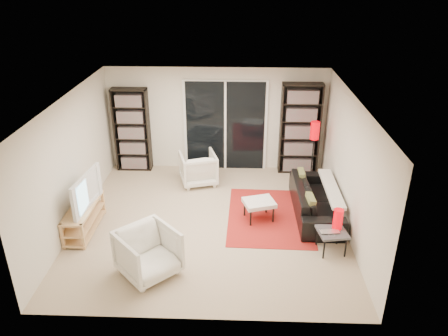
{
  "coord_description": "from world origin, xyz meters",
  "views": [
    {
      "loc": [
        0.52,
        -7.05,
        4.46
      ],
      "look_at": [
        0.25,
        0.3,
        1.0
      ],
      "focal_mm": 35.0,
      "sensor_mm": 36.0,
      "label": 1
    }
  ],
  "objects_px": {
    "bookshelf_left": "(132,130)",
    "tv_stand": "(84,217)",
    "armchair_back": "(198,168)",
    "ottoman": "(259,203)",
    "bookshelf_right": "(300,129)",
    "armchair_front": "(148,253)",
    "sofa": "(316,200)",
    "floor_lamp": "(314,137)",
    "side_table": "(332,233)"
  },
  "relations": [
    {
      "from": "tv_stand",
      "to": "side_table",
      "type": "relative_size",
      "value": 2.39
    },
    {
      "from": "sofa",
      "to": "armchair_back",
      "type": "xyz_separation_m",
      "value": [
        -2.4,
        1.24,
        0.05
      ]
    },
    {
      "from": "sofa",
      "to": "floor_lamp",
      "type": "height_order",
      "value": "floor_lamp"
    },
    {
      "from": "side_table",
      "to": "sofa",
      "type": "bearing_deg",
      "value": 93.5
    },
    {
      "from": "sofa",
      "to": "bookshelf_right",
      "type": "bearing_deg",
      "value": 3.52
    },
    {
      "from": "floor_lamp",
      "to": "sofa",
      "type": "bearing_deg",
      "value": -94.28
    },
    {
      "from": "bookshelf_left",
      "to": "tv_stand",
      "type": "distance_m",
      "value": 2.79
    },
    {
      "from": "tv_stand",
      "to": "armchair_back",
      "type": "relative_size",
      "value": 1.64
    },
    {
      "from": "armchair_front",
      "to": "ottoman",
      "type": "bearing_deg",
      "value": 0.22
    },
    {
      "from": "sofa",
      "to": "armchair_front",
      "type": "bearing_deg",
      "value": 123.38
    },
    {
      "from": "sofa",
      "to": "ottoman",
      "type": "xyz_separation_m",
      "value": [
        -1.11,
        -0.26,
        0.04
      ]
    },
    {
      "from": "bookshelf_left",
      "to": "side_table",
      "type": "xyz_separation_m",
      "value": [
        4.06,
        -3.17,
        -0.62
      ]
    },
    {
      "from": "armchair_front",
      "to": "floor_lamp",
      "type": "height_order",
      "value": "floor_lamp"
    },
    {
      "from": "side_table",
      "to": "floor_lamp",
      "type": "distance_m",
      "value": 2.69
    },
    {
      "from": "sofa",
      "to": "ottoman",
      "type": "height_order",
      "value": "sofa"
    },
    {
      "from": "ottoman",
      "to": "side_table",
      "type": "relative_size",
      "value": 1.25
    },
    {
      "from": "ottoman",
      "to": "sofa",
      "type": "bearing_deg",
      "value": 13.17
    },
    {
      "from": "armchair_back",
      "to": "ottoman",
      "type": "distance_m",
      "value": 1.98
    },
    {
      "from": "bookshelf_left",
      "to": "armchair_front",
      "type": "relative_size",
      "value": 2.31
    },
    {
      "from": "bookshelf_left",
      "to": "ottoman",
      "type": "distance_m",
      "value": 3.66
    },
    {
      "from": "bookshelf_right",
      "to": "armchair_front",
      "type": "height_order",
      "value": "bookshelf_right"
    },
    {
      "from": "tv_stand",
      "to": "ottoman",
      "type": "relative_size",
      "value": 1.91
    },
    {
      "from": "armchair_back",
      "to": "armchair_front",
      "type": "bearing_deg",
      "value": 65.07
    },
    {
      "from": "bookshelf_left",
      "to": "side_table",
      "type": "distance_m",
      "value": 5.19
    },
    {
      "from": "armchair_front",
      "to": "floor_lamp",
      "type": "relative_size",
      "value": 0.59
    },
    {
      "from": "armchair_back",
      "to": "side_table",
      "type": "distance_m",
      "value": 3.5
    },
    {
      "from": "armchair_front",
      "to": "armchair_back",
      "type": "bearing_deg",
      "value": 38.19
    },
    {
      "from": "bookshelf_left",
      "to": "armchair_front",
      "type": "bearing_deg",
      "value": -74.25
    },
    {
      "from": "armchair_front",
      "to": "ottoman",
      "type": "relative_size",
      "value": 1.26
    },
    {
      "from": "tv_stand",
      "to": "armchair_back",
      "type": "height_order",
      "value": "armchair_back"
    },
    {
      "from": "bookshelf_left",
      "to": "tv_stand",
      "type": "height_order",
      "value": "bookshelf_left"
    },
    {
      "from": "tv_stand",
      "to": "armchair_front",
      "type": "xyz_separation_m",
      "value": [
        1.42,
        -1.18,
        0.12
      ]
    },
    {
      "from": "bookshelf_right",
      "to": "armchair_front",
      "type": "bearing_deg",
      "value": -125.53
    },
    {
      "from": "armchair_back",
      "to": "armchair_front",
      "type": "distance_m",
      "value": 3.21
    },
    {
      "from": "sofa",
      "to": "tv_stand",
      "type": "bearing_deg",
      "value": 99.47
    },
    {
      "from": "tv_stand",
      "to": "armchair_front",
      "type": "height_order",
      "value": "armchair_front"
    },
    {
      "from": "bookshelf_left",
      "to": "bookshelf_right",
      "type": "relative_size",
      "value": 0.93
    },
    {
      "from": "floor_lamp",
      "to": "ottoman",
      "type": "bearing_deg",
      "value": -127.02
    },
    {
      "from": "floor_lamp",
      "to": "side_table",
      "type": "bearing_deg",
      "value": -90.56
    },
    {
      "from": "bookshelf_right",
      "to": "armchair_back",
      "type": "height_order",
      "value": "bookshelf_right"
    },
    {
      "from": "side_table",
      "to": "floor_lamp",
      "type": "relative_size",
      "value": 0.38
    },
    {
      "from": "bookshelf_right",
      "to": "sofa",
      "type": "xyz_separation_m",
      "value": [
        0.13,
        -1.93,
        -0.75
      ]
    },
    {
      "from": "side_table",
      "to": "armchair_back",
      "type": "bearing_deg",
      "value": 135.04
    },
    {
      "from": "bookshelf_right",
      "to": "floor_lamp",
      "type": "height_order",
      "value": "bookshelf_right"
    },
    {
      "from": "tv_stand",
      "to": "bookshelf_left",
      "type": "bearing_deg",
      "value": 82.98
    },
    {
      "from": "tv_stand",
      "to": "floor_lamp",
      "type": "distance_m",
      "value": 4.96
    },
    {
      "from": "bookshelf_left",
      "to": "tv_stand",
      "type": "bearing_deg",
      "value": -97.02
    },
    {
      "from": "sofa",
      "to": "side_table",
      "type": "height_order",
      "value": "sofa"
    },
    {
      "from": "sofa",
      "to": "floor_lamp",
      "type": "distance_m",
      "value": 1.57
    },
    {
      "from": "tv_stand",
      "to": "side_table",
      "type": "bearing_deg",
      "value": -6.35
    }
  ]
}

